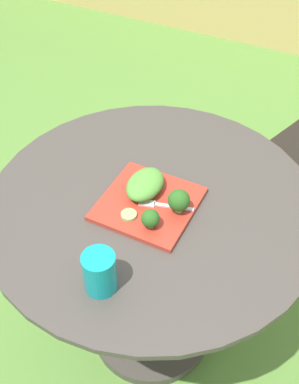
{
  "coord_description": "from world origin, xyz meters",
  "views": [
    {
      "loc": [
        0.41,
        -0.84,
        1.65
      ],
      "look_at": [
        -0.0,
        -0.01,
        0.75
      ],
      "focal_mm": 44.45,
      "sensor_mm": 36.0,
      "label": 1
    }
  ],
  "objects": [
    {
      "name": "salad_plate",
      "position": [
        -0.0,
        -0.02,
        0.72
      ],
      "size": [
        0.25,
        0.25,
        0.01
      ],
      "primitive_type": "cube",
      "color": "#AD3323",
      "rests_on": "patio_table"
    },
    {
      "name": "cucumber_slice_0",
      "position": [
        -0.02,
        -0.09,
        0.73
      ],
      "size": [
        0.04,
        0.04,
        0.01
      ],
      "primitive_type": "cylinder",
      "color": "#8EB766",
      "rests_on": "salad_plate"
    },
    {
      "name": "broccoli_floret_1",
      "position": [
        0.09,
        -0.02,
        0.76
      ],
      "size": [
        0.06,
        0.06,
        0.07
      ],
      "color": "#99B770",
      "rests_on": "salad_plate"
    },
    {
      "name": "drinking_glass",
      "position": [
        0.02,
        -0.31,
        0.76
      ],
      "size": [
        0.08,
        0.08,
        0.11
      ],
      "color": "#0F8C93",
      "rests_on": "patio_table"
    },
    {
      "name": "fork",
      "position": [
        0.04,
        -0.02,
        0.73
      ],
      "size": [
        0.15,
        0.06,
        0.0
      ],
      "color": "silver",
      "rests_on": "salad_plate"
    },
    {
      "name": "broccoli_floret_0",
      "position": [
        0.05,
        -0.1,
        0.76
      ],
      "size": [
        0.05,
        0.05,
        0.06
      ],
      "color": "#99B770",
      "rests_on": "salad_plate"
    },
    {
      "name": "ground_plane",
      "position": [
        0.0,
        0.0,
        0.0
      ],
      "size": [
        12.0,
        12.0,
        0.0
      ],
      "primitive_type": "plane",
      "color": "#568438"
    },
    {
      "name": "patio_table",
      "position": [
        0.0,
        0.0,
        0.47
      ],
      "size": [
        0.93,
        0.93,
        0.71
      ],
      "color": "#423D38",
      "rests_on": "ground_plane"
    },
    {
      "name": "lettuce_mound",
      "position": [
        -0.03,
        0.01,
        0.75
      ],
      "size": [
        0.09,
        0.14,
        0.05
      ],
      "primitive_type": "ellipsoid",
      "color": "#519338",
      "rests_on": "salad_plate"
    }
  ]
}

